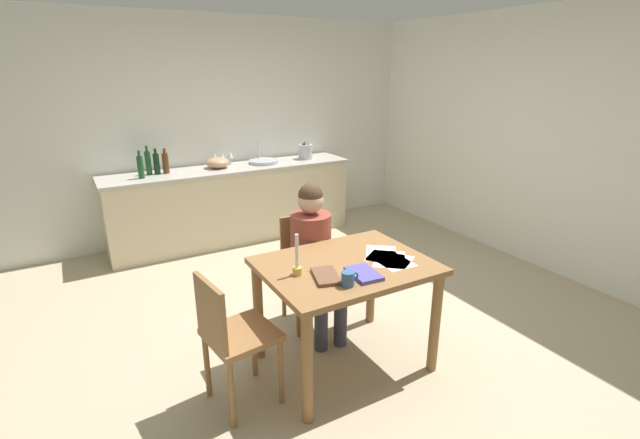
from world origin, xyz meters
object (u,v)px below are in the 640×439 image
(dining_table, at_px, (345,281))
(bottle_sauce, at_px, (166,163))
(wine_glass_by_kettle, at_px, (222,156))
(stovetop_kettle, at_px, (305,151))
(book_cookery, at_px, (364,274))
(bottle_vinegar, at_px, (148,162))
(bottle_oil, at_px, (140,167))
(book_magazine, at_px, (326,276))
(chair_at_table, at_px, (307,264))
(wine_glass_near_sink, at_px, (230,155))
(candlestick, at_px, (297,264))
(bottle_wine_red, at_px, (157,163))
(chair_side_empty, at_px, (232,334))
(coffee_mug, at_px, (348,279))
(person_seated, at_px, (314,250))
(wine_glass_back_left, at_px, (214,157))
(mixing_bowl, at_px, (218,163))
(sink_unit, at_px, (264,161))

(dining_table, bearing_deg, bottle_sauce, 101.40)
(bottle_sauce, distance_m, wine_glass_by_kettle, 0.69)
(stovetop_kettle, distance_m, wine_glass_by_kettle, 1.06)
(book_cookery, height_order, bottle_vinegar, bottle_vinegar)
(bottle_oil, bearing_deg, book_magazine, -77.56)
(dining_table, height_order, book_magazine, book_magazine)
(chair_at_table, height_order, wine_glass_near_sink, wine_glass_near_sink)
(candlestick, distance_m, bottle_sauce, 2.81)
(bottle_vinegar, relative_size, bottle_wine_red, 1.11)
(bottle_vinegar, distance_m, stovetop_kettle, 1.91)
(chair_side_empty, height_order, bottle_vinegar, bottle_vinegar)
(wine_glass_near_sink, bearing_deg, candlestick, -101.21)
(bottle_oil, distance_m, wine_glass_by_kettle, 0.99)
(coffee_mug, xyz_separation_m, bottle_vinegar, (-0.58, 3.11, 0.21))
(stovetop_kettle, bearing_deg, dining_table, -112.79)
(person_seated, xyz_separation_m, wine_glass_near_sink, (0.17, 2.39, 0.33))
(stovetop_kettle, bearing_deg, wine_glass_by_kettle, 171.86)
(bottle_sauce, distance_m, wine_glass_back_left, 0.60)
(person_seated, bearing_deg, wine_glass_near_sink, 85.98)
(wine_glass_back_left, bearing_deg, bottle_wine_red, -171.02)
(chair_side_empty, distance_m, bottle_oil, 2.75)
(chair_side_empty, bearing_deg, dining_table, 1.00)
(mixing_bowl, bearing_deg, wine_glass_by_kettle, 53.29)
(dining_table, relative_size, bottle_oil, 3.77)
(book_magazine, relative_size, wine_glass_near_sink, 1.64)
(dining_table, height_order, bottle_vinegar, bottle_vinegar)
(bottle_oil, distance_m, stovetop_kettle, 2.01)
(book_magazine, distance_m, wine_glass_near_sink, 3.08)
(coffee_mug, height_order, wine_glass_by_kettle, wine_glass_by_kettle)
(candlestick, height_order, book_magazine, candlestick)
(person_seated, xyz_separation_m, sink_unit, (0.54, 2.25, 0.24))
(chair_side_empty, height_order, wine_glass_back_left, wine_glass_back_left)
(chair_at_table, relative_size, bottle_sauce, 3.17)
(candlestick, xyz_separation_m, wine_glass_by_kettle, (0.48, 2.91, 0.15))
(stovetop_kettle, bearing_deg, candlestick, -118.88)
(candlestick, height_order, mixing_bowl, candlestick)
(chair_side_empty, xyz_separation_m, stovetop_kettle, (1.98, 2.78, 0.50))
(bottle_sauce, distance_m, mixing_bowl, 0.58)
(candlestick, relative_size, bottle_oil, 0.93)
(candlestick, height_order, bottle_vinegar, bottle_vinegar)
(chair_side_empty, relative_size, wine_glass_by_kettle, 5.77)
(chair_side_empty, relative_size, stovetop_kettle, 4.04)
(chair_at_table, height_order, mixing_bowl, mixing_bowl)
(bottle_wine_red, xyz_separation_m, stovetop_kettle, (1.82, -0.04, -0.02))
(person_seated, xyz_separation_m, chair_side_empty, (-0.86, -0.54, -0.18))
(book_cookery, bearing_deg, person_seated, 90.73)
(bottle_oil, relative_size, wine_glass_near_sink, 1.91)
(bottle_wine_red, height_order, bottle_sauce, bottle_wine_red)
(bottle_sauce, bearing_deg, bottle_oil, -157.77)
(book_cookery, bearing_deg, sink_unit, 83.46)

